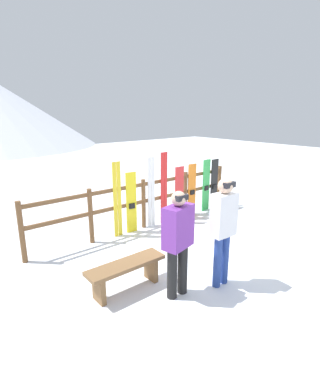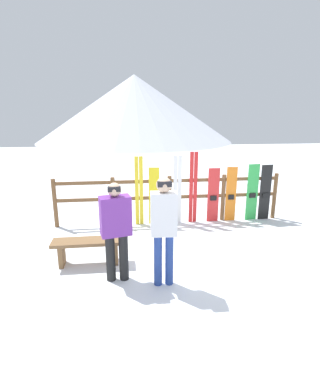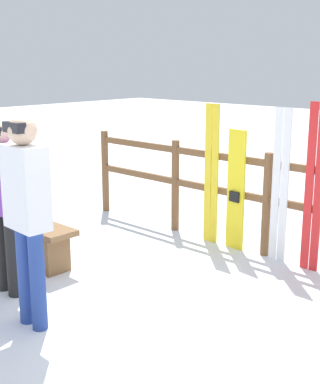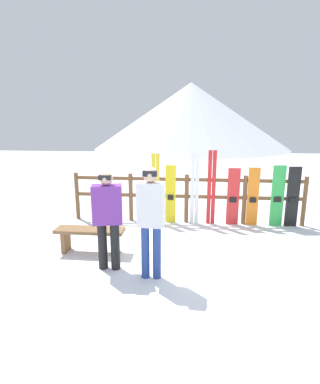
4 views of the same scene
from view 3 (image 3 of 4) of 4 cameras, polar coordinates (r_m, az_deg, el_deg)
name	(u,v)px [view 3 (image 3 of 4)]	position (r m, az deg, el deg)	size (l,w,h in m)	color
ground_plane	(126,320)	(4.73, -3.63, -13.46)	(40.00, 40.00, 0.00)	white
fence	(267,195)	(6.09, 11.36, -0.34)	(5.59, 0.10, 1.18)	brown
bench	(30,232)	(6.03, -13.68, -4.20)	(1.28, 0.36, 0.47)	brown
person_white	(27,206)	(4.39, -14.02, -1.43)	(0.41, 0.24, 1.76)	navy
person_purple	(4,197)	(5.14, -16.33, -0.53)	(0.52, 0.36, 1.64)	black
ski_pair_yellow	(211,175)	(6.43, 5.50, 1.87)	(0.20, 0.02, 1.69)	yellow
snowboard_yellow	(236,191)	(6.25, 8.08, 0.13)	(0.25, 0.08, 1.41)	yellow
ski_pair_white	(280,186)	(5.92, 12.69, 0.59)	(0.19, 0.02, 1.69)	white
ski_pair_red	(314,189)	(5.73, 16.09, 0.35)	(0.20, 0.02, 1.77)	red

